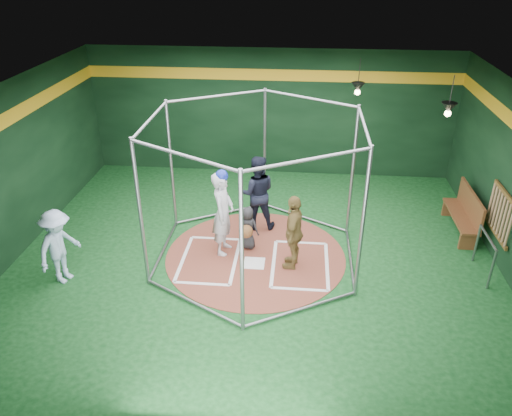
# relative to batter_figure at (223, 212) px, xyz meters

# --- Properties ---
(room_shell) EXTENTS (10.10, 9.10, 3.53)m
(room_shell) POSITION_rel_batter_figure_xyz_m (0.69, -0.12, 0.80)
(room_shell) COLOR #0C3814
(room_shell) RESTS_ON ground
(clay_disc) EXTENTS (3.80, 3.80, 0.01)m
(clay_disc) POSITION_rel_batter_figure_xyz_m (0.69, -0.13, -0.95)
(clay_disc) COLOR brown
(clay_disc) RESTS_ON ground
(home_plate) EXTENTS (0.43, 0.43, 0.01)m
(home_plate) POSITION_rel_batter_figure_xyz_m (0.69, -0.43, -0.93)
(home_plate) COLOR white
(home_plate) RESTS_ON clay_disc
(batter_box_left) EXTENTS (1.17, 1.77, 0.01)m
(batter_box_left) POSITION_rel_batter_figure_xyz_m (-0.26, -0.38, -0.94)
(batter_box_left) COLOR white
(batter_box_left) RESTS_ON clay_disc
(batter_box_right) EXTENTS (1.17, 1.77, 0.01)m
(batter_box_right) POSITION_rel_batter_figure_xyz_m (1.64, -0.38, -0.94)
(batter_box_right) COLOR white
(batter_box_right) RESTS_ON clay_disc
(batting_cage) EXTENTS (4.05, 4.67, 3.00)m
(batting_cage) POSITION_rel_batter_figure_xyz_m (0.69, -0.13, 0.55)
(batting_cage) COLOR gray
(batting_cage) RESTS_ON ground
(bat_rack) EXTENTS (0.07, 1.25, 0.98)m
(bat_rack) POSITION_rel_batter_figure_xyz_m (5.62, 0.27, 0.10)
(bat_rack) COLOR brown
(bat_rack) RESTS_ON room_shell
(pendant_lamp_near) EXTENTS (0.34, 0.34, 0.90)m
(pendant_lamp_near) POSITION_rel_batter_figure_xyz_m (2.89, 3.47, 1.79)
(pendant_lamp_near) COLOR black
(pendant_lamp_near) RESTS_ON room_shell
(pendant_lamp_far) EXTENTS (0.34, 0.34, 0.90)m
(pendant_lamp_far) POSITION_rel_batter_figure_xyz_m (4.69, 1.87, 1.79)
(pendant_lamp_far) COLOR black
(pendant_lamp_far) RESTS_ON room_shell
(batter_figure) EXTENTS (0.52, 0.71, 1.90)m
(batter_figure) POSITION_rel_batter_figure_xyz_m (0.00, 0.00, 0.00)
(batter_figure) COLOR #BAB9C0
(batter_figure) RESTS_ON clay_disc
(visitor_leopard) EXTENTS (0.54, 0.98, 1.59)m
(visitor_leopard) POSITION_rel_batter_figure_xyz_m (1.48, -0.41, -0.15)
(visitor_leopard) COLOR #9F8444
(visitor_leopard) RESTS_ON clay_disc
(catcher_figure) EXTENTS (0.54, 0.60, 0.96)m
(catcher_figure) POSITION_rel_batter_figure_xyz_m (0.49, 0.16, -0.45)
(catcher_figure) COLOR black
(catcher_figure) RESTS_ON clay_disc
(umpire) EXTENTS (0.93, 0.77, 1.76)m
(umpire) POSITION_rel_batter_figure_xyz_m (0.60, 1.11, -0.06)
(umpire) COLOR black
(umpire) RESTS_ON clay_disc
(bystander_blue) EXTENTS (0.86, 1.12, 1.53)m
(bystander_blue) POSITION_rel_batter_figure_xyz_m (-2.97, -1.32, -0.19)
(bystander_blue) COLOR #AFC9E7
(bystander_blue) RESTS_ON ground
(dugout_bench) EXTENTS (0.40, 1.72, 1.00)m
(dugout_bench) POSITION_rel_batter_figure_xyz_m (5.32, 1.34, -0.44)
(dugout_bench) COLOR brown
(dugout_bench) RESTS_ON ground
(steel_railing) EXTENTS (0.05, 1.01, 0.87)m
(steel_railing) POSITION_rel_batter_figure_xyz_m (5.24, -0.35, -0.38)
(steel_railing) COLOR gray
(steel_railing) RESTS_ON ground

